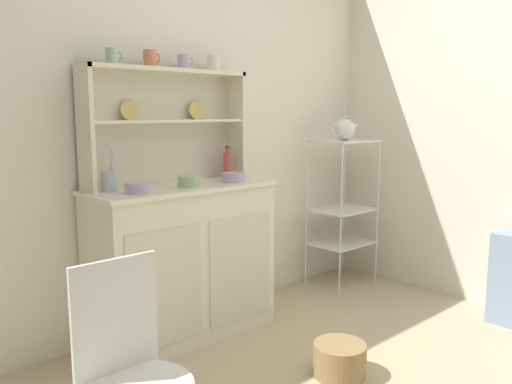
{
  "coord_description": "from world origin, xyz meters",
  "views": [
    {
      "loc": [
        -1.89,
        -1.1,
        1.33
      ],
      "look_at": [
        0.12,
        1.12,
        0.86
      ],
      "focal_mm": 36.38,
      "sensor_mm": 36.0,
      "label": 1
    }
  ],
  "objects_px": {
    "porcelain_teapot": "(344,130)",
    "cup_sage_0": "(112,56)",
    "jam_bottle": "(228,165)",
    "hutch_cabinet": "(184,260)",
    "bowl_mixing_large": "(138,188)",
    "utensil_jar": "(109,180)",
    "wire_chair": "(129,363)",
    "bakers_rack": "(343,197)",
    "hutch_shelf_unit": "(165,117)",
    "floor_basket": "(340,360)"
  },
  "relations": [
    {
      "from": "porcelain_teapot",
      "to": "cup_sage_0",
      "type": "bearing_deg",
      "value": 175.06
    },
    {
      "from": "jam_bottle",
      "to": "hutch_cabinet",
      "type": "bearing_deg",
      "value": -168.13
    },
    {
      "from": "bowl_mixing_large",
      "to": "jam_bottle",
      "type": "relative_size",
      "value": 0.67
    },
    {
      "from": "jam_bottle",
      "to": "utensil_jar",
      "type": "height_order",
      "value": "utensil_jar"
    },
    {
      "from": "wire_chair",
      "to": "utensil_jar",
      "type": "xyz_separation_m",
      "value": [
        0.5,
        1.09,
        0.45
      ]
    },
    {
      "from": "cup_sage_0",
      "to": "utensil_jar",
      "type": "xyz_separation_m",
      "value": [
        -0.07,
        -0.04,
        -0.65
      ]
    },
    {
      "from": "hutch_cabinet",
      "to": "bakers_rack",
      "type": "height_order",
      "value": "bakers_rack"
    },
    {
      "from": "bowl_mixing_large",
      "to": "porcelain_teapot",
      "type": "distance_m",
      "value": 1.78
    },
    {
      "from": "utensil_jar",
      "to": "porcelain_teapot",
      "type": "height_order",
      "value": "porcelain_teapot"
    },
    {
      "from": "hutch_shelf_unit",
      "to": "utensil_jar",
      "type": "xyz_separation_m",
      "value": [
        -0.41,
        -0.09,
        -0.33
      ]
    },
    {
      "from": "floor_basket",
      "to": "jam_bottle",
      "type": "xyz_separation_m",
      "value": [
        0.11,
        1.01,
        0.91
      ]
    },
    {
      "from": "hutch_cabinet",
      "to": "porcelain_teapot",
      "type": "relative_size",
      "value": 4.44
    },
    {
      "from": "bakers_rack",
      "to": "utensil_jar",
      "type": "height_order",
      "value": "utensil_jar"
    },
    {
      "from": "wire_chair",
      "to": "porcelain_teapot",
      "type": "bearing_deg",
      "value": 24.53
    },
    {
      "from": "hutch_shelf_unit",
      "to": "jam_bottle",
      "type": "relative_size",
      "value": 5.05
    },
    {
      "from": "wire_chair",
      "to": "bowl_mixing_large",
      "type": "relative_size",
      "value": 6.2
    },
    {
      "from": "bakers_rack",
      "to": "porcelain_teapot",
      "type": "distance_m",
      "value": 0.51
    },
    {
      "from": "hutch_shelf_unit",
      "to": "porcelain_teapot",
      "type": "relative_size",
      "value": 4.14
    },
    {
      "from": "hutch_cabinet",
      "to": "hutch_shelf_unit",
      "type": "relative_size",
      "value": 1.07
    },
    {
      "from": "bakers_rack",
      "to": "bowl_mixing_large",
      "type": "bearing_deg",
      "value": -178.63
    },
    {
      "from": "wire_chair",
      "to": "bowl_mixing_large",
      "type": "bearing_deg",
      "value": 59.98
    },
    {
      "from": "wire_chair",
      "to": "porcelain_teapot",
      "type": "relative_size",
      "value": 3.39
    },
    {
      "from": "utensil_jar",
      "to": "porcelain_teapot",
      "type": "xyz_separation_m",
      "value": [
        1.85,
        -0.11,
        0.23
      ]
    },
    {
      "from": "cup_sage_0",
      "to": "utensil_jar",
      "type": "bearing_deg",
      "value": -148.38
    },
    {
      "from": "hutch_shelf_unit",
      "to": "bowl_mixing_large",
      "type": "relative_size",
      "value": 7.56
    },
    {
      "from": "hutch_cabinet",
      "to": "bowl_mixing_large",
      "type": "distance_m",
      "value": 0.58
    },
    {
      "from": "hutch_cabinet",
      "to": "bowl_mixing_large",
      "type": "xyz_separation_m",
      "value": [
        -0.32,
        -0.07,
        0.47
      ]
    },
    {
      "from": "utensil_jar",
      "to": "floor_basket",
      "type": "bearing_deg",
      "value": -54.56
    },
    {
      "from": "bakers_rack",
      "to": "cup_sage_0",
      "type": "xyz_separation_m",
      "value": [
        -1.78,
        0.15,
        0.93
      ]
    },
    {
      "from": "utensil_jar",
      "to": "cup_sage_0",
      "type": "bearing_deg",
      "value": 31.62
    },
    {
      "from": "hutch_shelf_unit",
      "to": "utensil_jar",
      "type": "bearing_deg",
      "value": -168.15
    },
    {
      "from": "wire_chair",
      "to": "bowl_mixing_large",
      "type": "distance_m",
      "value": 1.18
    },
    {
      "from": "hutch_cabinet",
      "to": "porcelain_teapot",
      "type": "distance_m",
      "value": 1.61
    },
    {
      "from": "wire_chair",
      "to": "cup_sage_0",
      "type": "xyz_separation_m",
      "value": [
        0.57,
        1.14,
        1.1
      ]
    },
    {
      "from": "utensil_jar",
      "to": "bowl_mixing_large",
      "type": "bearing_deg",
      "value": -60.49
    },
    {
      "from": "wire_chair",
      "to": "jam_bottle",
      "type": "height_order",
      "value": "jam_bottle"
    },
    {
      "from": "hutch_shelf_unit",
      "to": "cup_sage_0",
      "type": "distance_m",
      "value": 0.47
    },
    {
      "from": "floor_basket",
      "to": "bowl_mixing_large",
      "type": "distance_m",
      "value": 1.36
    },
    {
      "from": "hutch_shelf_unit",
      "to": "cup_sage_0",
      "type": "relative_size",
      "value": 12.14
    },
    {
      "from": "wire_chair",
      "to": "utensil_jar",
      "type": "relative_size",
      "value": 3.38
    },
    {
      "from": "floor_basket",
      "to": "jam_bottle",
      "type": "distance_m",
      "value": 1.37
    },
    {
      "from": "floor_basket",
      "to": "bowl_mixing_large",
      "type": "height_order",
      "value": "bowl_mixing_large"
    },
    {
      "from": "bakers_rack",
      "to": "utensil_jar",
      "type": "bearing_deg",
      "value": 176.63
    },
    {
      "from": "cup_sage_0",
      "to": "bowl_mixing_large",
      "type": "bearing_deg",
      "value": -86.13
    },
    {
      "from": "wire_chair",
      "to": "floor_basket",
      "type": "relative_size",
      "value": 3.17
    },
    {
      "from": "bakers_rack",
      "to": "porcelain_teapot",
      "type": "bearing_deg",
      "value": 180.0
    },
    {
      "from": "jam_bottle",
      "to": "hutch_shelf_unit",
      "type": "bearing_deg",
      "value": 169.32
    },
    {
      "from": "bakers_rack",
      "to": "hutch_shelf_unit",
      "type": "bearing_deg",
      "value": 172.29
    },
    {
      "from": "wire_chair",
      "to": "porcelain_teapot",
      "type": "distance_m",
      "value": 2.63
    },
    {
      "from": "cup_sage_0",
      "to": "porcelain_teapot",
      "type": "relative_size",
      "value": 0.34
    }
  ]
}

